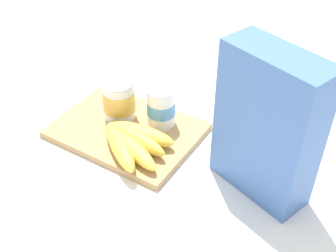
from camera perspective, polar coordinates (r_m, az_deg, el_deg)
ground_plane at (r=0.99m, az=-5.36°, el=-0.92°), size 2.40×2.40×0.00m
cutting_board at (r=0.99m, az=-5.39°, el=-0.56°), size 0.31×0.23×0.02m
cereal_box at (r=0.79m, az=12.80°, el=-0.05°), size 0.20×0.13×0.29m
yogurt_cup_front at (r=0.99m, az=-6.39°, el=3.45°), size 0.08×0.08×0.09m
yogurt_cup_back at (r=0.96m, az=-0.88°, el=2.52°), size 0.07×0.07×0.09m
banana_bunch at (r=0.91m, az=-4.77°, el=-1.98°), size 0.18×0.15×0.04m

